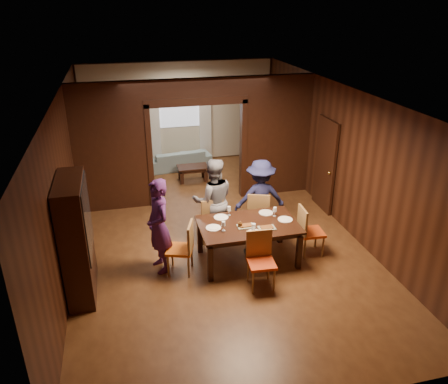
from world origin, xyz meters
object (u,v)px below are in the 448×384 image
object	(u,v)px
dining_table	(248,242)
chair_left	(180,248)
person_grey	(213,200)
chair_far_r	(259,212)
chair_near	(261,261)
person_navy	(260,198)
sofa	(178,159)
hutch	(77,239)
chair_far_l	(210,218)
person_purple	(159,226)
chair_right	(312,231)
coffee_table	(193,173)

from	to	relation	value
dining_table	chair_left	bearing A→B (deg)	-176.61
person_grey	chair_far_r	distance (m)	1.01
chair_far_r	chair_near	xyz separation A→B (m)	(-0.51, -1.74, 0.00)
person_navy	sofa	distance (m)	4.33
sofa	dining_table	bearing A→B (deg)	89.09
hutch	dining_table	bearing A→B (deg)	5.09
chair_far_l	hutch	size ratio (longest dim) A/B	0.48
chair_near	hutch	xyz separation A→B (m)	(-2.91, 0.57, 0.52)
person_grey	person_navy	xyz separation A→B (m)	(0.98, 0.02, -0.06)
person_purple	chair_left	size ratio (longest dim) A/B	1.78
person_navy	hutch	bearing A→B (deg)	23.97
person_purple	person_grey	size ratio (longest dim) A/B	1.01
person_purple	chair_near	xyz separation A→B (m)	(1.58, -0.92, -0.38)
hutch	sofa	bearing A→B (deg)	66.11
chair_near	hutch	size ratio (longest dim) A/B	0.48
chair_near	dining_table	bearing A→B (deg)	92.56
person_grey	chair_far_l	bearing A→B (deg)	3.37
chair_right	chair_left	bearing A→B (deg)	93.75
chair_left	coffee_table	bearing A→B (deg)	-174.25
dining_table	coffee_table	world-z (taller)	dining_table
sofa	chair_near	distance (m)	5.95
sofa	chair_right	distance (m)	5.45
chair_left	chair_far_l	world-z (taller)	same
person_grey	chair_far_r	world-z (taller)	person_grey
hutch	coffee_table	bearing A→B (deg)	58.93
chair_left	person_navy	bearing A→B (deg)	137.97
person_navy	hutch	size ratio (longest dim) A/B	0.80
coffee_table	chair_far_r	xyz separation A→B (m)	(0.81, -3.16, 0.28)
chair_right	dining_table	bearing A→B (deg)	90.74
chair_far_r	hutch	xyz separation A→B (m)	(-3.42, -1.17, 0.52)
chair_far_r	sofa	bearing A→B (deg)	-56.10
chair_far_r	chair_near	world-z (taller)	same
chair_far_r	person_grey	bearing A→B (deg)	19.73
chair_far_l	chair_near	bearing A→B (deg)	101.75
dining_table	chair_right	size ratio (longest dim) A/B	1.84
sofa	chair_near	bearing A→B (deg)	88.07
person_navy	person_purple	bearing A→B (deg)	26.39
sofa	hutch	bearing A→B (deg)	58.97
sofa	hutch	xyz separation A→B (m)	(-2.37, -5.35, 0.73)
chair_far_r	coffee_table	bearing A→B (deg)	-55.77
person_grey	chair_near	size ratio (longest dim) A/B	1.77
person_grey	person_navy	world-z (taller)	person_grey
dining_table	chair_near	distance (m)	0.83
dining_table	chair_far_r	bearing A→B (deg)	61.55
person_navy	chair_near	xyz separation A→B (m)	(-0.54, -1.76, -0.32)
dining_table	chair_left	size ratio (longest dim) A/B	1.84
person_grey	chair_near	distance (m)	1.83
sofa	dining_table	world-z (taller)	dining_table
person_navy	chair_left	distance (m)	2.09
chair_right	chair_far_l	xyz separation A→B (m)	(-1.76, 0.96, 0.00)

